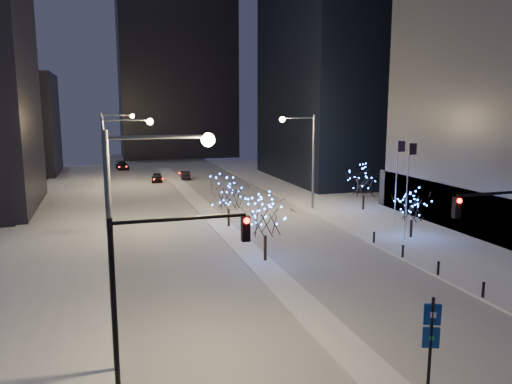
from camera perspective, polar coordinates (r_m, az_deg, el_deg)
name	(u,v)px	position (r m, az deg, el deg)	size (l,w,h in m)	color
ground	(356,360)	(23.32, 11.40, -18.29)	(160.00, 160.00, 0.00)	white
road	(202,207)	(55.00, -6.23, -1.68)	(20.00, 130.00, 0.02)	#A2A7B0
median	(211,216)	(50.19, -5.14, -2.70)	(2.00, 80.00, 0.15)	silver
east_sidewalk	(398,228)	(46.79, 15.91, -3.96)	(10.00, 90.00, 0.15)	silver
west_sidewalk	(52,256)	(39.65, -22.25, -6.80)	(8.00, 90.00, 0.15)	silver
horizon_block	(176,58)	(111.58, -9.11, 14.88)	(24.00, 14.00, 42.00)	black
street_lamp_w_near	(137,218)	(20.47, -13.45, -2.90)	(4.40, 0.56, 10.00)	#595E66
street_lamp_w_mid	(117,157)	(45.18, -15.62, 3.85)	(4.40, 0.56, 10.00)	#595E66
street_lamp_w_far	(111,139)	(70.10, -16.26, 5.81)	(4.40, 0.56, 10.00)	#595E66
street_lamp_east	(305,149)	(52.23, 5.67, 4.86)	(3.90, 0.56, 10.00)	#595E66
traffic_signal_west	(156,274)	(19.04, -11.31, -9.22)	(5.26, 0.43, 7.00)	black
flagpoles	(402,181)	(42.76, 16.37, 1.20)	(1.35, 2.60, 8.00)	silver
bollards	(420,259)	(36.07, 18.19, -7.30)	(0.16, 12.16, 0.90)	black
car_near	(157,178)	(73.85, -11.25, 1.63)	(1.53, 3.81, 1.30)	black
car_mid	(185,175)	(75.96, -8.09, 1.94)	(1.35, 3.86, 1.27)	black
car_far	(122,166)	(89.84, -15.04, 2.93)	(1.89, 4.66, 1.35)	black
holiday_tree_median_near	(265,217)	(34.74, 1.07, -2.83)	(4.65, 4.65, 4.80)	black
holiday_tree_median_far	(228,194)	(44.74, -3.17, -0.25)	(4.32, 4.32, 4.58)	black
holiday_tree_plaza_near	(412,206)	(43.02, 17.44, -1.51)	(3.26, 3.26, 4.09)	black
holiday_tree_plaza_far	(364,182)	(53.28, 12.26, 1.18)	(5.24, 5.24, 4.77)	black
wayfinding_sign	(431,332)	(21.13, 19.39, -14.91)	(0.63, 0.34, 3.70)	black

